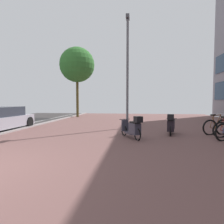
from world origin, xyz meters
The scene contains 6 objects.
ground centered at (1.43, 0.00, -0.02)m, with size 21.00×40.00×0.13m.
bicycle_rack_06 centered at (7.60, 5.64, 0.36)m, with size 1.38×0.54×1.03m.
scooter_near centered at (3.75, 4.26, 0.44)m, with size 1.02×1.54×0.99m.
scooter_mid centered at (5.50, 5.38, 0.45)m, with size 0.69×1.65×1.00m.
lamp_post centered at (3.40, 7.30, 3.51)m, with size 0.20×0.52×6.37m.
street_tree centered at (-1.82, 14.53, 5.10)m, with size 3.40×3.40×6.82m.
Camera 1 is at (3.83, -3.58, 1.56)m, focal length 30.20 mm.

